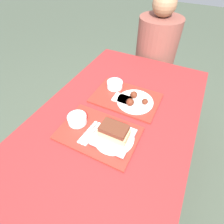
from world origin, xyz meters
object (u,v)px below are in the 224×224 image
tray_near (98,133)px  brisket_sandwich_plate (114,134)px  bowl_coleslaw_far (115,84)px  person_seated_across (157,44)px  tray_far (126,98)px  bowl_coleslaw_near (77,119)px  wings_plate_far (135,101)px

tray_near → brisket_sandwich_plate: 0.10m
brisket_sandwich_plate → bowl_coleslaw_far: brisket_sandwich_plate is taller
bowl_coleslaw_far → person_seated_across: bearing=83.2°
tray_near → tray_far: size_ratio=1.00×
brisket_sandwich_plate → person_seated_across: 1.14m
tray_near → bowl_coleslaw_far: size_ratio=4.02×
tray_far → bowl_coleslaw_near: bowl_coleslaw_near is taller
tray_far → person_seated_across: (-0.03, 0.80, 0.04)m
bowl_coleslaw_near → bowl_coleslaw_far: (0.05, 0.39, 0.00)m
brisket_sandwich_plate → wings_plate_far: (-0.00, 0.32, -0.02)m
tray_near → brisket_sandwich_plate: bearing=2.4°
tray_far → bowl_coleslaw_far: 0.14m
brisket_sandwich_plate → wings_plate_far: size_ratio=0.93×
tray_far → bowl_coleslaw_far: (-0.11, 0.06, 0.03)m
tray_far → brisket_sandwich_plate: bearing=-77.6°
bowl_coleslaw_far → bowl_coleslaw_near: bearing=-97.3°
bowl_coleslaw_near → bowl_coleslaw_far: bearing=82.7°
brisket_sandwich_plate → bowl_coleslaw_far: 0.44m
tray_far → person_seated_across: size_ratio=0.59×
bowl_coleslaw_far → tray_near: bearing=-76.8°
bowl_coleslaw_near → brisket_sandwich_plate: size_ratio=0.50×
bowl_coleslaw_near → brisket_sandwich_plate: bearing=-2.3°
wings_plate_far → bowl_coleslaw_near: bearing=-127.5°
tray_near → person_seated_across: 1.14m
bowl_coleslaw_far → person_seated_across: (0.09, 0.74, 0.00)m
tray_near → brisket_sandwich_plate: (0.09, 0.00, 0.04)m
brisket_sandwich_plate → bowl_coleslaw_near: bearing=177.7°
tray_near → bowl_coleslaw_far: bowl_coleslaw_far is taller
tray_far → bowl_coleslaw_far: bearing=150.4°
wings_plate_far → person_seated_across: 0.83m
bowl_coleslaw_near → bowl_coleslaw_far: 0.39m
bowl_coleslaw_near → bowl_coleslaw_far: same height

